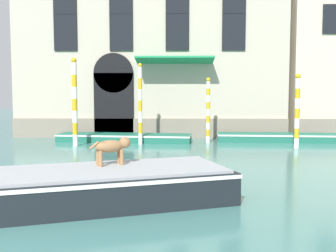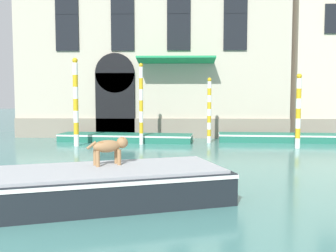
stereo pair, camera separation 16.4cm
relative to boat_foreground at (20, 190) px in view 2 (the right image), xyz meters
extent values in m
cube|color=#BCB29E|center=(1.71, 16.42, 6.66)|extent=(15.04, 6.00, 14.12)
cube|color=gray|center=(1.71, 13.37, 0.13)|extent=(15.04, 0.16, 1.07)
cube|color=black|center=(-0.23, 13.36, 1.37)|extent=(2.14, 0.14, 3.54)
cylinder|color=black|center=(-0.23, 13.36, 3.13)|extent=(2.14, 0.14, 2.14)
cube|color=black|center=(-2.80, 13.38, 5.30)|extent=(1.25, 0.10, 1.94)
cube|color=black|center=(0.21, 13.38, 5.30)|extent=(1.25, 0.10, 1.94)
cube|color=black|center=(3.22, 13.38, 5.30)|extent=(1.25, 0.10, 1.94)
cube|color=black|center=(6.23, 13.38, 5.30)|extent=(1.25, 0.10, 1.94)
cube|color=#1E8C51|center=(3.09, 12.72, 3.78)|extent=(4.06, 1.40, 0.29)
cube|color=black|center=(11.47, 13.38, 5.96)|extent=(1.11, 0.10, 1.53)
cube|color=black|center=(0.00, 0.00, -0.05)|extent=(9.12, 4.95, 0.70)
cube|color=white|center=(0.00, 0.00, 0.24)|extent=(9.16, 4.99, 0.08)
cube|color=#9EA3A8|center=(0.00, 0.00, 0.33)|extent=(8.81, 4.69, 0.06)
cylinder|color=#997047|center=(1.82, 1.17, 0.54)|extent=(0.09, 0.09, 0.36)
cylinder|color=#997047|center=(1.92, 0.99, 0.54)|extent=(0.09, 0.09, 0.36)
cylinder|color=#997047|center=(1.38, 0.92, 0.54)|extent=(0.09, 0.09, 0.36)
cylinder|color=#997047|center=(1.47, 0.74, 0.54)|extent=(0.09, 0.09, 0.36)
ellipsoid|color=#997047|center=(1.65, 0.96, 0.80)|extent=(0.72, 0.57, 0.29)
ellipsoid|color=brown|center=(1.56, 0.91, 0.87)|extent=(0.35, 0.32, 0.10)
sphere|color=#997047|center=(1.97, 1.13, 0.86)|extent=(0.27, 0.27, 0.27)
cone|color=brown|center=(1.93, 1.20, 0.96)|extent=(0.08, 0.08, 0.11)
cone|color=brown|center=(2.00, 1.07, 0.96)|extent=(0.08, 0.08, 0.11)
cylinder|color=#997047|center=(1.32, 0.78, 0.84)|extent=(0.24, 0.17, 0.19)
cube|color=#1E6651|center=(0.55, 11.70, -0.20)|extent=(6.82, 2.18, 0.39)
cube|color=white|center=(0.55, 11.70, -0.07)|extent=(6.85, 2.22, 0.08)
cube|color=#8C7251|center=(0.55, 11.70, -0.22)|extent=(3.78, 1.49, 0.35)
cube|color=#1E6651|center=(8.43, 11.85, -0.20)|extent=(6.35, 1.76, 0.41)
cube|color=white|center=(8.43, 11.85, -0.05)|extent=(6.38, 1.79, 0.08)
cube|color=#B2B7BC|center=(8.43, 11.85, -0.22)|extent=(3.51, 1.23, 0.37)
cylinder|color=white|center=(8.53, 9.54, -0.18)|extent=(0.22, 0.22, 0.44)
cylinder|color=gold|center=(8.53, 9.54, 0.26)|extent=(0.22, 0.22, 0.44)
cylinder|color=white|center=(8.53, 9.54, 0.70)|extent=(0.22, 0.22, 0.44)
cylinder|color=gold|center=(8.53, 9.54, 1.14)|extent=(0.22, 0.22, 0.44)
cylinder|color=white|center=(8.53, 9.54, 1.58)|extent=(0.22, 0.22, 0.44)
cylinder|color=gold|center=(8.53, 9.54, 2.02)|extent=(0.22, 0.22, 0.44)
cylinder|color=white|center=(8.53, 9.54, 2.46)|extent=(0.22, 0.22, 0.44)
sphere|color=gold|center=(8.53, 9.54, 2.78)|extent=(0.23, 0.23, 0.23)
cylinder|color=white|center=(4.73, 11.27, -0.23)|extent=(0.19, 0.19, 0.33)
cylinder|color=gold|center=(4.73, 11.27, 0.10)|extent=(0.19, 0.19, 0.33)
cylinder|color=white|center=(4.73, 11.27, 0.43)|extent=(0.19, 0.19, 0.33)
cylinder|color=gold|center=(4.73, 11.27, 0.77)|extent=(0.19, 0.19, 0.33)
cylinder|color=white|center=(4.73, 11.27, 1.10)|extent=(0.19, 0.19, 0.33)
cylinder|color=gold|center=(4.73, 11.27, 1.44)|extent=(0.19, 0.19, 0.33)
cylinder|color=white|center=(4.73, 11.27, 1.77)|extent=(0.19, 0.19, 0.33)
cylinder|color=gold|center=(4.73, 11.27, 2.11)|extent=(0.19, 0.19, 0.33)
cylinder|color=white|center=(4.73, 11.27, 2.44)|extent=(0.19, 0.19, 0.33)
sphere|color=gold|center=(4.73, 11.27, 2.69)|extent=(0.20, 0.20, 0.20)
cylinder|color=white|center=(-1.47, 9.89, -0.13)|extent=(0.23, 0.23, 0.54)
cylinder|color=gold|center=(-1.47, 9.89, 0.42)|extent=(0.23, 0.23, 0.54)
cylinder|color=white|center=(-1.47, 9.89, 0.96)|extent=(0.23, 0.23, 0.54)
cylinder|color=gold|center=(-1.47, 9.89, 1.50)|extent=(0.23, 0.23, 0.54)
cylinder|color=white|center=(-1.47, 9.89, 2.05)|extent=(0.23, 0.23, 0.54)
cylinder|color=gold|center=(-1.47, 9.89, 2.59)|extent=(0.23, 0.23, 0.54)
cylinder|color=white|center=(-1.47, 9.89, 3.14)|extent=(0.23, 0.23, 0.54)
sphere|color=gold|center=(-1.47, 9.89, 3.51)|extent=(0.24, 0.24, 0.24)
cylinder|color=white|center=(1.46, 10.64, -0.14)|extent=(0.18, 0.18, 0.52)
cylinder|color=gold|center=(1.46, 10.64, 0.38)|extent=(0.18, 0.18, 0.52)
cylinder|color=white|center=(1.46, 10.64, 0.91)|extent=(0.18, 0.18, 0.52)
cylinder|color=gold|center=(1.46, 10.64, 1.43)|extent=(0.18, 0.18, 0.52)
cylinder|color=white|center=(1.46, 10.64, 1.96)|extent=(0.18, 0.18, 0.52)
cylinder|color=gold|center=(1.46, 10.64, 2.48)|extent=(0.18, 0.18, 0.52)
cylinder|color=white|center=(1.46, 10.64, 3.01)|extent=(0.18, 0.18, 0.52)
sphere|color=gold|center=(1.46, 10.64, 3.35)|extent=(0.19, 0.19, 0.19)
camera|label=1|loc=(3.17, -7.94, 1.99)|focal=42.00mm
camera|label=2|loc=(3.33, -7.94, 1.99)|focal=42.00mm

